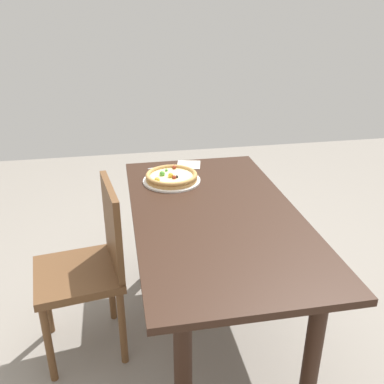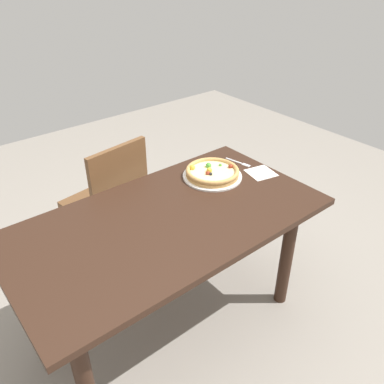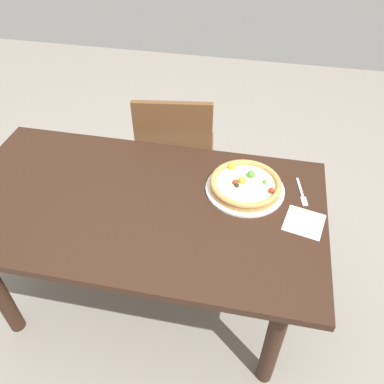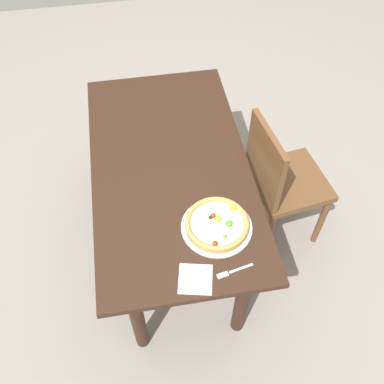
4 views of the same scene
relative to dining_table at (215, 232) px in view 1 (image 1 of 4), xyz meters
The scene contains 7 objects.
ground_plane 0.61m from the dining_table, ahead, with size 6.00×6.00×0.00m, color gray.
dining_table is the anchor object (origin of this frame).
chair_near 0.62m from the dining_table, 90.91° to the right, with size 0.45×0.45×0.89m.
plate 0.45m from the dining_table, 159.29° to the right, with size 0.32×0.32×0.01m, color white.
pizza 0.46m from the dining_table, 159.17° to the right, with size 0.29×0.29×0.05m.
fork 0.67m from the dining_table, 164.81° to the right, with size 0.05×0.16×0.00m.
napkin 0.66m from the dining_table, behind, with size 0.14×0.14×0.00m, color white.
Camera 1 is at (1.77, -0.45, 1.66)m, focal length 39.94 mm.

